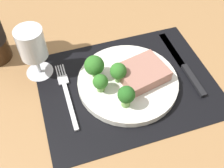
% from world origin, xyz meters
% --- Properties ---
extents(ground_plane, '(1.40, 1.10, 0.03)m').
position_xyz_m(ground_plane, '(0.00, 0.00, -0.01)').
color(ground_plane, '#996D42').
extents(placemat, '(0.41, 0.31, 0.00)m').
position_xyz_m(placemat, '(0.00, 0.00, 0.00)').
color(placemat, black).
rests_on(placemat, ground_plane).
extents(plate, '(0.23, 0.23, 0.02)m').
position_xyz_m(plate, '(0.00, 0.00, 0.01)').
color(plate, silver).
rests_on(plate, placemat).
extents(steak, '(0.12, 0.11, 0.03)m').
position_xyz_m(steak, '(0.03, 0.00, 0.03)').
color(steak, '#9E6B5B').
rests_on(steak, plate).
extents(broccoli_near_steak, '(0.03, 0.03, 0.05)m').
position_xyz_m(broccoli_near_steak, '(-0.07, -0.01, 0.05)').
color(broccoli_near_steak, '#6B994C').
rests_on(broccoli_near_steak, plate).
extents(broccoli_center, '(0.04, 0.04, 0.05)m').
position_xyz_m(broccoli_center, '(-0.03, -0.06, 0.05)').
color(broccoli_center, '#6B994C').
rests_on(broccoli_center, plate).
extents(broccoli_back_left, '(0.04, 0.04, 0.05)m').
position_xyz_m(broccoli_back_left, '(-0.02, 0.01, 0.05)').
color(broccoli_back_left, '#6B994C').
rests_on(broccoli_back_left, plate).
extents(broccoli_front_edge, '(0.05, 0.05, 0.06)m').
position_xyz_m(broccoli_front_edge, '(-0.07, 0.04, 0.05)').
color(broccoli_front_edge, '#6B994C').
rests_on(broccoli_front_edge, plate).
extents(fork, '(0.02, 0.19, 0.01)m').
position_xyz_m(fork, '(-0.14, 0.01, 0.01)').
color(fork, silver).
rests_on(fork, placemat).
extents(knife, '(0.02, 0.23, 0.01)m').
position_xyz_m(knife, '(0.15, 0.01, 0.01)').
color(knife, black).
rests_on(knife, placemat).
extents(wine_glass, '(0.07, 0.07, 0.13)m').
position_xyz_m(wine_glass, '(-0.19, 0.11, 0.08)').
color(wine_glass, silver).
rests_on(wine_glass, ground_plane).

